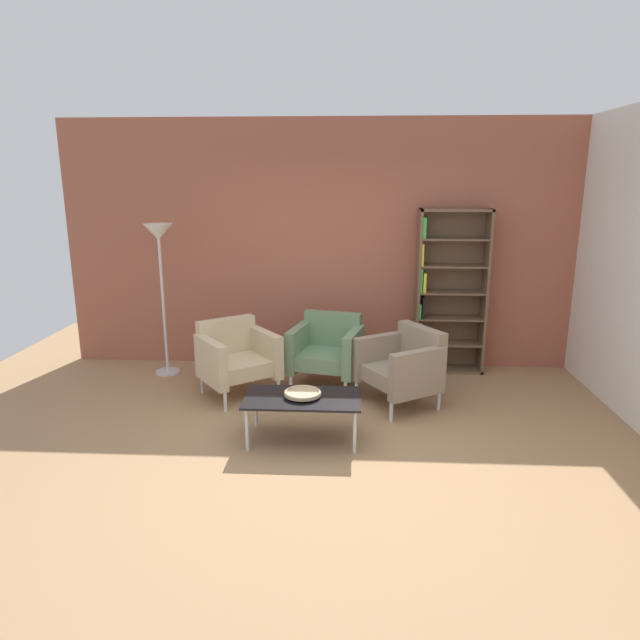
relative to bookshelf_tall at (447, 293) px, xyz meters
name	(u,v)px	position (x,y,z in m)	size (l,w,h in m)	color
ground_plane	(324,457)	(-1.32, -2.26, -0.93)	(8.32, 8.32, 0.00)	#9E7751
brick_back_panel	(334,246)	(-1.32, 0.20, 0.52)	(6.40, 0.12, 2.90)	#9E5642
bookshelf_tall	(447,293)	(0.00, 0.00, 0.00)	(0.80, 0.30, 1.90)	brown
coffee_table_low	(303,400)	(-1.52, -1.95, -0.57)	(1.00, 0.56, 0.40)	black
decorative_bowl	(303,393)	(-1.52, -1.95, -0.50)	(0.32, 0.32, 0.05)	tan
armchair_spare_guest	(327,349)	(-1.36, -0.60, -0.52)	(0.85, 0.80, 0.78)	slate
armchair_by_bookshelf	(236,357)	(-2.31, -0.92, -0.52)	(0.95, 0.94, 0.78)	#C6B289
armchair_corner_red	(403,365)	(-0.58, -1.10, -0.52)	(0.92, 0.94, 0.78)	gray
floor_lamp_torchiere	(159,250)	(-3.26, -0.30, 0.51)	(0.32, 0.32, 1.74)	silver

